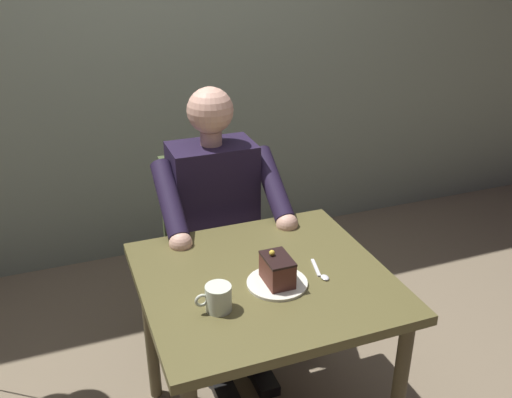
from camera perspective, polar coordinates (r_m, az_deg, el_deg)
dining_table at (r=2.01m, az=0.85°, el=-10.20°), size 0.85×0.80×0.73m
chair at (r=2.65m, az=-4.78°, el=-4.25°), size 0.42×0.42×0.89m
seated_person at (r=2.43m, az=-3.77°, el=-3.00°), size 0.53×0.58×1.24m
dessert_plate at (r=1.91m, az=2.17°, el=-8.55°), size 0.21×0.21×0.01m
cake_slice at (r=1.88m, az=2.19°, el=-7.21°), size 0.09×0.13×0.12m
coffee_cup at (r=1.77m, az=-3.90°, el=-9.99°), size 0.12×0.08×0.09m
dessert_spoon at (r=1.97m, az=6.60°, el=-7.49°), size 0.04×0.14×0.01m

